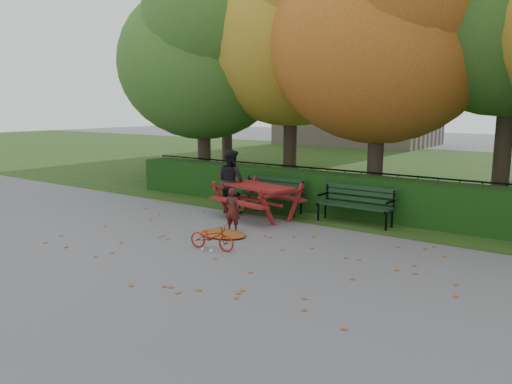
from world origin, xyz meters
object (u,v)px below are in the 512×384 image
Objects in this scene: child at (233,210)px; tree_c at (389,24)px; adult at (231,181)px; tree_f at (229,31)px; bicycle at (212,237)px; tree_b at (297,18)px; picnic_table at (258,192)px; tree_a at (205,50)px; bench_right at (356,202)px; bench_left at (272,191)px.

tree_c is at bearing -116.50° from child.
child is at bearing 143.14° from adult.
tree_f is 9.28× the size of child.
tree_f reaches higher than bicycle.
picnic_table is (1.31, -3.92, -4.77)m from tree_b.
picnic_table is at bearing -34.12° from tree_a.
tree_a is 0.94× the size of tree_c.
bench_right is 2.40m from picnic_table.
tree_c is at bearing 46.64° from bench_left.
bench_right is at bearing -151.84° from adult.
tree_c is 3.65× the size of picnic_table.
tree_a is at bearing -26.41° from adult.
tree_a reaches higher than picnic_table.
bicycle is at bearing -71.65° from tree_b.
picnic_table is (4.06, -2.75, -3.88)m from tree_a.
picnic_table is 1.51m from child.
bench_right is 1.09× the size of adult.
picnic_table is at bearing 8.14° from bicycle.
tree_b is 4.88× the size of bench_right.
tree_a reaches higher than child.
tree_c reaches higher than bench_right.
tree_f is 9.59× the size of bicycle.
tree_f reaches higher than tree_b.
adult is at bearing -132.95° from tree_c.
picnic_table is (-2.23, -0.87, 0.12)m from bench_right.
tree_a is 3.42× the size of picnic_table.
adult is (-3.12, -0.80, 0.31)m from bench_right.
picnic_table is 2.29× the size of bicycle.
bicycle is at bearing -48.04° from tree_a.
tree_b is 8.73m from bicycle.
bicycle is (0.53, -1.31, -0.24)m from child.
tree_f is 4.19× the size of picnic_table.
adult reaches higher than bench_left.
adult is (-0.89, 0.07, 0.19)m from picnic_table.
tree_a is 0.85× the size of tree_b.
child is at bearing -63.78° from picnic_table.
adult is (5.12, -6.34, -4.87)m from tree_f.
tree_c is 8.08× the size of child.
tree_b is 5.33× the size of adult.
tree_c is at bearing 96.70° from bench_right.
tree_b is at bearing 23.05° from tree_a.
tree_b is at bearing 139.33° from bench_right.
child reaches higher than bench_right.
adult reaches higher than picnic_table.
bench_right is 2.98m from child.
bench_right is at bearing -135.92° from child.
bench_right is 1.82× the size of child.
tree_f is 11.19m from bench_right.
picnic_table is 2.94m from bicycle.
tree_c is at bearing -20.10° from bicycle.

